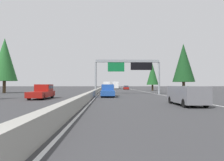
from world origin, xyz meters
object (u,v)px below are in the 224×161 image
object	(u,v)px
sedan_mid_left	(107,87)
minivan_distant_b	(107,86)
bus_far_center	(115,85)
conifer_right_near	(183,63)
conifer_left_near	(5,59)
sign_gantry_overhead	(128,67)
sedan_near_right	(126,88)
oncoming_near	(42,92)
pickup_mid_center	(108,91)
box_truck_distant_a	(107,85)
sedan_mid_right	(114,87)
minivan_near_center	(186,95)
conifer_right_mid	(152,74)

from	to	relation	value
sedan_mid_left	minivan_distant_b	world-z (taller)	minivan_distant_b
bus_far_center	minivan_distant_b	world-z (taller)	bus_far_center
bus_far_center	conifer_right_near	world-z (taller)	conifer_right_near
minivan_distant_b	conifer_left_near	distance (m)	63.76
minivan_distant_b	conifer_left_near	xyz separation A→B (m)	(-59.29, 22.55, 6.38)
sign_gantry_overhead	sedan_near_right	bearing A→B (deg)	-4.67
sedan_mid_left	oncoming_near	xyz separation A→B (m)	(-85.66, 8.50, 0.23)
pickup_mid_center	oncoming_near	xyz separation A→B (m)	(-4.10, 8.52, 0.00)
box_truck_distant_a	sedan_mid_right	size ratio (longest dim) A/B	1.93
sign_gantry_overhead	box_truck_distant_a	bearing A→B (deg)	6.10
minivan_near_center	box_truck_distant_a	distance (m)	61.97
bus_far_center	conifer_right_near	xyz separation A→B (m)	(-45.16, -13.71, 5.05)
sedan_mid_right	conifer_left_near	world-z (taller)	conifer_left_near
minivan_near_center	sedan_near_right	size ratio (longest dim) A/B	1.14
sedan_mid_right	minivan_distant_b	world-z (taller)	minivan_distant_b
minivan_distant_b	conifer_right_near	bearing A→B (deg)	-163.67
minivan_near_center	conifer_right_mid	size ratio (longest dim) A/B	0.61
minivan_near_center	minivan_distant_b	xyz separation A→B (m)	(85.54, 6.93, 0.00)
conifer_right_mid	conifer_right_near	bearing A→B (deg)	-167.51
sign_gantry_overhead	conifer_right_near	size ratio (longest dim) A/B	1.14
sign_gantry_overhead	sedan_mid_right	world-z (taller)	sign_gantry_overhead
minivan_distant_b	conifer_right_mid	distance (m)	45.43
minivan_near_center	minivan_distant_b	distance (m)	85.82
sedan_mid_right	conifer_left_near	size ratio (longest dim) A/B	0.37
sign_gantry_overhead	sedan_near_right	xyz separation A→B (m)	(34.18, -2.79, -4.61)
conifer_left_near	oncoming_near	bearing A→B (deg)	-141.35
sedan_mid_right	pickup_mid_center	bearing A→B (deg)	177.38
minivan_near_center	conifer_right_near	bearing A→B (deg)	-20.98
conifer_right_near	conifer_left_near	world-z (taller)	conifer_left_near
sedan_near_right	conifer_left_near	world-z (taller)	conifer_left_near
sedan_mid_right	conifer_right_near	distance (m)	65.02
sedan_near_right	conifer_left_near	distance (m)	41.62
sedan_mid_right	conifer_right_mid	bearing A→B (deg)	-167.92
conifer_right_mid	oncoming_near	bearing A→B (deg)	146.59
box_truck_distant_a	sedan_mid_left	distance (m)	32.82
bus_far_center	minivan_distant_b	bearing A→B (deg)	14.43
box_truck_distant_a	oncoming_near	size ratio (longest dim) A/B	1.52
sign_gantry_overhead	minivan_near_center	size ratio (longest dim) A/B	2.54
conifer_right_near	conifer_left_near	xyz separation A→B (m)	(-0.56, 39.75, 0.56)
sign_gantry_overhead	conifer_left_near	size ratio (longest dim) A/B	1.05
conifer_left_near	minivan_distant_b	bearing A→B (deg)	-20.82
minivan_distant_b	conifer_right_mid	size ratio (longest dim) A/B	0.61
box_truck_distant_a	bus_far_center	bearing A→B (deg)	-20.13
box_truck_distant_a	sedan_mid_left	xyz separation A→B (m)	(32.81, -0.31, -0.93)
minivan_near_center	sedan_near_right	bearing A→B (deg)	0.11
sign_gantry_overhead	bus_far_center	xyz separation A→B (m)	(51.18, 0.54, -3.58)
sedan_near_right	oncoming_near	size ratio (longest dim) A/B	0.79
minivan_near_center	conifer_left_near	bearing A→B (deg)	48.32
sedan_mid_left	bus_far_center	distance (m)	22.69
minivan_near_center	conifer_right_mid	bearing A→B (deg)	-9.13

